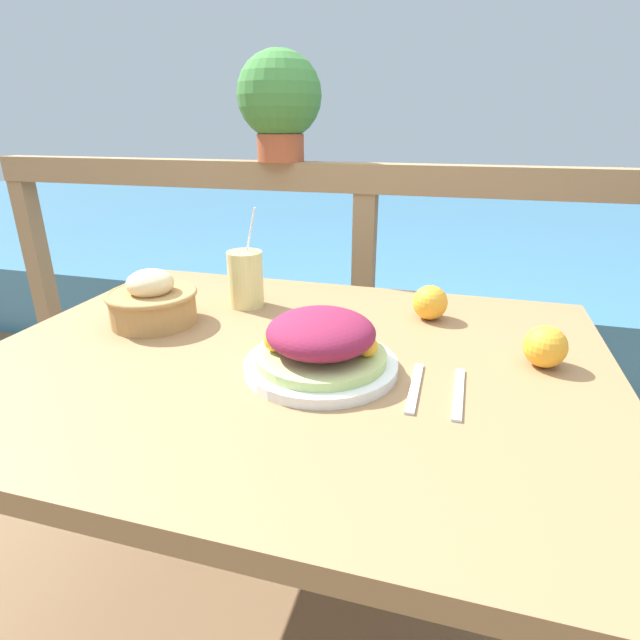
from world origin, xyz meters
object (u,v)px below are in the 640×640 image
salad_plate (321,346)px  potted_plant (279,100)px  drink_glass (246,279)px  bread_basket (153,302)px

salad_plate → potted_plant: bearing=114.4°
salad_plate → potted_plant: potted_plant is taller
drink_glass → potted_plant: potted_plant is taller
salad_plate → bread_basket: size_ratio=1.41×
salad_plate → drink_glass: bearing=133.6°
salad_plate → bread_basket: (-0.44, 0.12, 0.00)m
drink_glass → bread_basket: size_ratio=1.21×
drink_glass → potted_plant: size_ratio=0.75×
drink_glass → bread_basket: (-0.16, -0.17, -0.02)m
salad_plate → bread_basket: 0.46m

